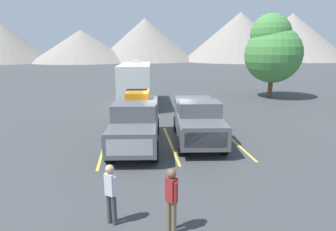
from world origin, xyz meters
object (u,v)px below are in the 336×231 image
pickup_truck_a (136,120)px  camper_trailer_a (136,82)px  person_a (171,196)px  person_b (111,190)px  pickup_truck_b (197,119)px

pickup_truck_a → camper_trailer_a: size_ratio=0.69×
person_a → person_b: (-1.54, 0.54, -0.02)m
pickup_truck_b → person_b: bearing=-120.6°
pickup_truck_a → person_b: pickup_truck_a is taller
pickup_truck_a → camper_trailer_a: 9.80m
pickup_truck_b → person_a: pickup_truck_b is taller
pickup_truck_a → person_a: size_ratio=3.34×
pickup_truck_b → camper_trailer_a: camper_trailer_a is taller
person_b → person_a: bearing=-19.4°
pickup_truck_b → person_b: size_ratio=3.30×
camper_trailer_a → person_a: bearing=-87.9°
pickup_truck_a → pickup_truck_b: size_ratio=1.04×
person_a → person_b: bearing=160.6°
camper_trailer_a → person_a: 16.63m
pickup_truck_b → person_a: bearing=-108.3°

